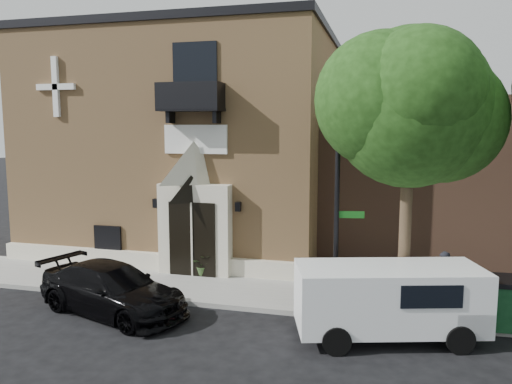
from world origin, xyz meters
TOP-DOWN VIEW (x-y plane):
  - ground at (0.00, 0.00)m, footprint 120.00×120.00m
  - sidewalk at (1.00, 1.50)m, footprint 42.00×3.00m
  - church at (-2.99, 7.95)m, footprint 12.20×11.01m
  - street_tree_left at (6.03, 0.35)m, footprint 4.97×4.38m
  - black_sedan at (-2.05, -1.05)m, footprint 5.23×3.39m
  - cargo_van at (5.78, -0.83)m, footprint 4.91×3.03m
  - street_sign at (4.16, 0.60)m, footprint 0.90×0.84m
  - fire_hydrant at (4.21, 0.26)m, footprint 0.43×0.34m
  - dumpster at (8.48, 0.37)m, footprint 2.00×1.18m
  - planter at (-0.66, 2.61)m, footprint 0.78×0.72m
  - pedestrian_near at (7.15, 1.54)m, footprint 0.64×0.46m

SIDE VIEW (x-z plane):
  - ground at x=0.00m, z-range 0.00..0.00m
  - sidewalk at x=1.00m, z-range 0.00..0.15m
  - planter at x=-0.66m, z-range 0.15..0.89m
  - fire_hydrant at x=4.21m, z-range 0.14..0.90m
  - black_sedan at x=-2.05m, z-range 0.00..1.41m
  - dumpster at x=8.48m, z-range 0.16..1.44m
  - pedestrian_near at x=7.15m, z-range 0.15..1.78m
  - cargo_van at x=5.78m, z-range 0.11..1.98m
  - street_sign at x=4.16m, z-range 0.17..5.46m
  - church at x=-2.99m, z-range -0.02..9.28m
  - street_tree_left at x=6.03m, z-range 1.98..9.75m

